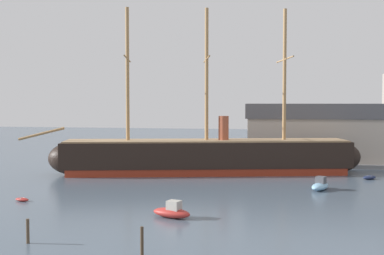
% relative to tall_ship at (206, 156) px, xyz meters
% --- Properties ---
extents(tall_ship, '(59.32, 19.59, 28.98)m').
position_rel_tall_ship_xyz_m(tall_ship, '(0.00, 0.00, 0.00)').
color(tall_ship, maroon).
rests_on(tall_ship, ground).
extents(motorboat_near_centre, '(4.88, 3.18, 1.90)m').
position_rel_tall_ship_xyz_m(motorboat_near_centre, '(1.53, -33.14, -2.49)').
color(motorboat_near_centre, '#B22D28').
rests_on(motorboat_near_centre, ground).
extents(dinghy_mid_left, '(2.09, 1.21, 0.46)m').
position_rel_tall_ship_xyz_m(dinghy_mid_left, '(-19.18, -28.18, -2.92)').
color(dinghy_mid_left, '#B22D28').
rests_on(dinghy_mid_left, ground).
extents(motorboat_alongside_stern, '(3.50, 4.95, 1.92)m').
position_rel_tall_ship_xyz_m(motorboat_alongside_stern, '(18.58, -12.81, -2.48)').
color(motorboat_alongside_stern, '#7FB2D6').
rests_on(motorboat_alongside_stern, ground).
extents(dinghy_far_right, '(2.83, 2.61, 0.64)m').
position_rel_tall_ship_xyz_m(dinghy_far_right, '(27.21, -1.23, -2.84)').
color(dinghy_far_right, '#1E284C').
rests_on(dinghy_far_right, ground).
extents(dinghy_distant_centre, '(1.27, 1.96, 0.43)m').
position_rel_tall_ship_xyz_m(dinghy_distant_centre, '(2.91, 11.03, -2.94)').
color(dinghy_distant_centre, gray).
rests_on(dinghy_distant_centre, ground).
extents(mooring_piling_nearest, '(0.27, 0.27, 2.38)m').
position_rel_tall_ship_xyz_m(mooring_piling_nearest, '(2.12, -46.35, -1.96)').
color(mooring_piling_nearest, '#423323').
rests_on(mooring_piling_nearest, ground).
extents(mooring_piling_left_pair, '(0.29, 0.29, 2.20)m').
position_rel_tall_ship_xyz_m(mooring_piling_left_pair, '(-8.85, -44.97, -2.06)').
color(mooring_piling_left_pair, '#4C3D2D').
rests_on(mooring_piling_left_pair, ground).
extents(dockside_warehouse_right, '(50.52, 16.11, 18.35)m').
position_rel_tall_ship_xyz_m(dockside_warehouse_right, '(29.28, 18.87, 3.02)').
color(dockside_warehouse_right, '#565659').
rests_on(dockside_warehouse_right, ground).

